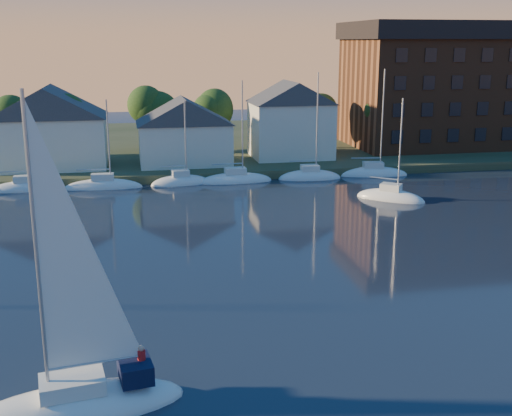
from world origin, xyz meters
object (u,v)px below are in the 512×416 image
object	(u,v)px
hero_sailboat	(77,398)
drifting_sailboat_right	(390,199)
clubhouse_centre	(184,130)
condo_block	(455,84)
clubhouse_west	(49,126)
clubhouse_east	(291,119)

from	to	relation	value
hero_sailboat	drifting_sailboat_right	bearing A→B (deg)	-138.72
clubhouse_centre	condo_block	bearing A→B (deg)	11.24
clubhouse_west	clubhouse_centre	distance (m)	16.05
clubhouse_east	condo_block	world-z (taller)	condo_block
condo_block	drifting_sailboat_right	size ratio (longest dim) A/B	2.71
clubhouse_west	clubhouse_east	xyz separation A→B (m)	(30.00, 1.00, 0.07)
clubhouse_west	hero_sailboat	distance (m)	54.57
clubhouse_west	drifting_sailboat_right	distance (m)	40.99
clubhouse_east	clubhouse_west	bearing A→B (deg)	-178.09
condo_block	clubhouse_centre	bearing A→B (deg)	-168.76
clubhouse_centre	hero_sailboat	bearing A→B (deg)	-100.15
clubhouse_centre	hero_sailboat	xyz separation A→B (m)	(-9.47, -52.91, -4.51)
clubhouse_west	clubhouse_centre	size ratio (longest dim) A/B	1.18
clubhouse_centre	clubhouse_east	xyz separation A→B (m)	(14.00, 2.00, 0.87)
condo_block	clubhouse_west	bearing A→B (deg)	-172.93
clubhouse_west	drifting_sailboat_right	world-z (taller)	clubhouse_west
clubhouse_centre	drifting_sailboat_right	xyz separation A→B (m)	(19.28, -19.05, -5.04)
clubhouse_centre	condo_block	world-z (taller)	condo_block
hero_sailboat	condo_block	bearing A→B (deg)	-137.50
condo_block	hero_sailboat	bearing A→B (deg)	-129.10
clubhouse_east	hero_sailboat	xyz separation A→B (m)	(-23.47, -54.91, -5.38)
hero_sailboat	clubhouse_west	bearing A→B (deg)	-91.49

